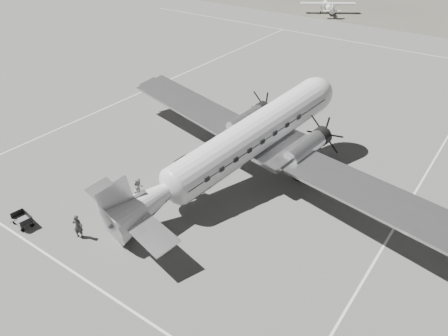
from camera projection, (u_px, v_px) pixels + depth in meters
ground at (236, 175)px, 34.00m from camera, size 260.00×260.00×0.00m
taxi_line_near at (96, 287)px, 24.36m from camera, size 60.00×0.15×0.01m
taxi_line_right at (390, 234)px, 28.11m from camera, size 0.15×80.00×0.01m
taxi_line_left at (155, 86)px, 49.72m from camera, size 0.15×60.00×0.01m
taxi_line_horizon at (395, 49)px, 61.55m from camera, size 90.00×0.15×0.01m
dc3_airliner at (240, 146)px, 31.73m from camera, size 36.12×28.84×6.08m
light_plane_left at (328, 8)px, 79.21m from camera, size 12.81×12.30×2.07m
baggage_cart_near at (121, 203)px, 30.13m from camera, size 1.89×1.47×0.97m
baggage_cart_far at (22, 220)px, 28.69m from camera, size 1.60×1.23×0.83m
ground_crew at (78, 226)px, 27.51m from camera, size 0.74×0.66×1.70m
ramp_agent at (139, 189)px, 30.75m from camera, size 0.90×1.05×1.89m
passenger at (166, 179)px, 32.13m from camera, size 0.51×0.77×1.54m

